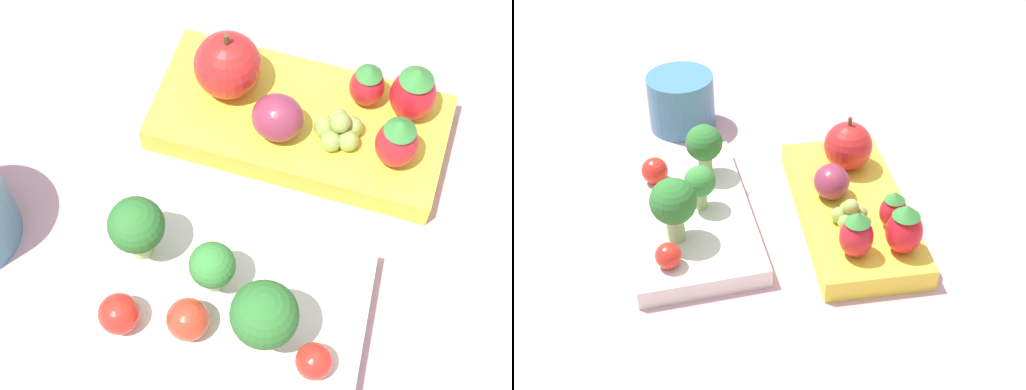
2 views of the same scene
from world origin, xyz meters
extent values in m
plane|color=#C6939E|center=(0.00, 0.00, 0.00)|extent=(4.00, 4.00, 0.00)
cube|color=silver|center=(0.01, 0.08, 0.01)|extent=(0.21, 0.13, 0.02)
cube|color=yellow|center=(-0.01, -0.07, 0.01)|extent=(0.21, 0.10, 0.02)
cylinder|color=#93B770|center=(0.06, 0.06, 0.03)|extent=(0.01, 0.01, 0.02)
sphere|color=#2D702D|center=(0.06, 0.06, 0.06)|extent=(0.04, 0.04, 0.04)
cylinder|color=#93B770|center=(0.01, 0.07, 0.03)|extent=(0.01, 0.01, 0.02)
sphere|color=#388438|center=(0.01, 0.07, 0.05)|extent=(0.03, 0.03, 0.03)
cylinder|color=#93B770|center=(-0.04, 0.09, 0.03)|extent=(0.02, 0.02, 0.02)
sphere|color=#2D702D|center=(-0.04, 0.09, 0.06)|extent=(0.04, 0.04, 0.04)
sphere|color=red|center=(0.05, 0.11, 0.03)|extent=(0.03, 0.03, 0.03)
sphere|color=red|center=(-0.07, 0.10, 0.03)|extent=(0.02, 0.02, 0.02)
sphere|color=red|center=(0.01, 0.10, 0.03)|extent=(0.03, 0.03, 0.03)
sphere|color=red|center=(0.05, -0.08, 0.05)|extent=(0.05, 0.05, 0.05)
cylinder|color=brown|center=(0.05, -0.08, 0.07)|extent=(0.00, 0.00, 0.01)
ellipsoid|color=red|center=(-0.09, -0.10, 0.04)|extent=(0.03, 0.03, 0.04)
cone|color=#388438|center=(-0.09, -0.10, 0.07)|extent=(0.02, 0.02, 0.01)
ellipsoid|color=red|center=(-0.08, -0.06, 0.04)|extent=(0.03, 0.03, 0.04)
cone|color=#388438|center=(-0.08, -0.06, 0.06)|extent=(0.02, 0.02, 0.01)
ellipsoid|color=red|center=(-0.05, -0.10, 0.04)|extent=(0.03, 0.03, 0.03)
cone|color=#388438|center=(-0.05, -0.10, 0.06)|extent=(0.02, 0.02, 0.01)
ellipsoid|color=#892D47|center=(0.00, -0.06, 0.04)|extent=(0.04, 0.03, 0.03)
sphere|color=#8EA84C|center=(-0.03, -0.06, 0.03)|extent=(0.02, 0.02, 0.02)
sphere|color=#8EA84C|center=(-0.04, -0.05, 0.03)|extent=(0.02, 0.02, 0.02)
sphere|color=#8EA84C|center=(-0.05, -0.06, 0.03)|extent=(0.02, 0.02, 0.02)
sphere|color=#8EA84C|center=(-0.05, -0.07, 0.03)|extent=(0.02, 0.02, 0.02)
sphere|color=#8EA84C|center=(-0.04, -0.07, 0.03)|extent=(0.02, 0.02, 0.02)
sphere|color=#8EA84C|center=(-0.04, -0.06, 0.04)|extent=(0.02, 0.02, 0.02)
camera|label=1|loc=(-0.08, 0.27, 0.53)|focal=60.00mm
camera|label=2|loc=(-0.53, 0.09, 0.44)|focal=50.00mm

